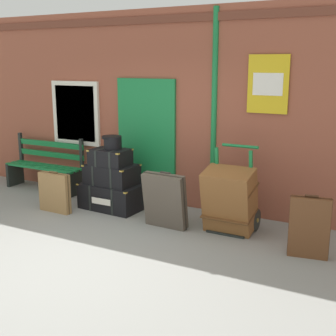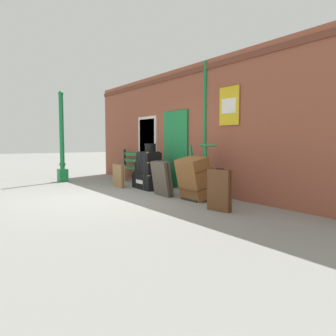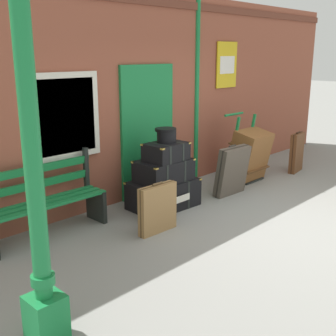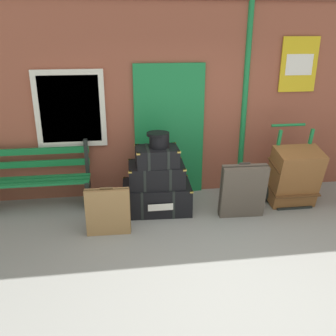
# 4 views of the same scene
# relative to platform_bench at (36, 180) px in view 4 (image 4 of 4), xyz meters

# --- Properties ---
(ground_plane) EXTENTS (60.00, 60.00, 0.00)m
(ground_plane) POSITION_rel_platform_bench_xyz_m (2.49, -2.16, -0.44)
(ground_plane) COLOR gray
(brick_facade) EXTENTS (10.40, 0.35, 3.20)m
(brick_facade) POSITION_rel_platform_bench_xyz_m (2.47, 0.44, 1.15)
(brick_facade) COLOR brown
(brick_facade) RESTS_ON ground
(platform_bench) EXTENTS (1.60, 0.43, 1.01)m
(platform_bench) POSITION_rel_platform_bench_xyz_m (0.00, 0.00, 0.00)
(platform_bench) COLOR #197A3D
(platform_bench) RESTS_ON ground
(steamer_trunk_base) EXTENTS (1.04, 0.71, 0.43)m
(steamer_trunk_base) POSITION_rel_platform_bench_xyz_m (1.79, -0.36, -0.23)
(steamer_trunk_base) COLOR black
(steamer_trunk_base) RESTS_ON ground
(steamer_trunk_middle) EXTENTS (0.83, 0.58, 0.33)m
(steamer_trunk_middle) POSITION_rel_platform_bench_xyz_m (1.78, -0.37, 0.14)
(steamer_trunk_middle) COLOR black
(steamer_trunk_middle) RESTS_ON steamer_trunk_base
(steamer_trunk_top) EXTENTS (0.61, 0.46, 0.27)m
(steamer_trunk_top) POSITION_rel_platform_bench_xyz_m (1.79, -0.41, 0.43)
(steamer_trunk_top) COLOR black
(steamer_trunk_top) RESTS_ON steamer_trunk_middle
(round_hatbox) EXTENTS (0.32, 0.30, 0.21)m
(round_hatbox) POSITION_rel_platform_bench_xyz_m (1.82, -0.39, 0.68)
(round_hatbox) COLOR black
(round_hatbox) RESTS_ON steamer_trunk_top
(porters_trolley) EXTENTS (0.71, 0.56, 1.21)m
(porters_trolley) POSITION_rel_platform_bench_xyz_m (3.87, -0.32, -0.17)
(porters_trolley) COLOR black
(porters_trolley) RESTS_ON ground
(large_brown_trunk) EXTENTS (0.70, 0.62, 0.95)m
(large_brown_trunk) POSITION_rel_platform_bench_xyz_m (3.87, -0.50, 0.03)
(large_brown_trunk) COLOR brown
(large_brown_trunk) RESTS_ON ground
(suitcase_caramel) EXTENTS (0.66, 0.30, 0.84)m
(suitcase_caramel) POSITION_rel_platform_bench_xyz_m (2.98, -0.76, -0.04)
(suitcase_caramel) COLOR #51473D
(suitcase_caramel) RESTS_ON ground
(suitcase_charcoal) EXTENTS (0.59, 0.14, 0.68)m
(suitcase_charcoal) POSITION_rel_platform_bench_xyz_m (1.07, -0.96, -0.13)
(suitcase_charcoal) COLOR olive
(suitcase_charcoal) RESTS_ON ground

